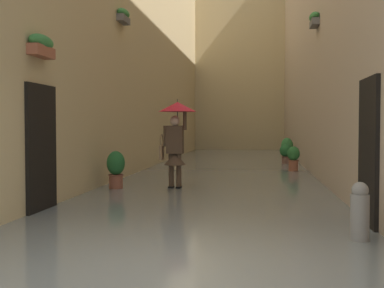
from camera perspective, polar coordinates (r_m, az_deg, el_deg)
ground_plane at (r=17.31m, az=4.04°, el=-2.86°), size 61.94×61.94×0.00m
flood_water at (r=17.31m, az=4.04°, el=-2.76°), size 6.08×30.78×0.06m
building_facade_right at (r=18.34m, az=-7.48°, el=16.01°), size 2.04×28.78×11.83m
building_facade_far at (r=30.88m, az=5.53°, el=10.86°), size 8.88×1.80×12.40m
person_wading at (r=11.42m, az=-1.86°, el=1.68°), size 0.88×0.88×2.12m
potted_plant_mid_right at (r=11.51m, az=-8.74°, el=-2.83°), size 0.42×0.42×0.92m
potted_plant_far_left at (r=21.18m, az=10.87°, el=-0.58°), size 0.51×0.51×0.99m
potted_plant_mid_left at (r=16.12m, az=11.58°, el=-1.60°), size 0.39×0.39×0.84m
potted_plant_near_left at (r=19.09m, az=10.75°, el=-1.04°), size 0.47×0.47×0.79m
mooring_bollard at (r=6.60m, az=18.73°, el=-7.61°), size 0.23×0.23×0.80m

